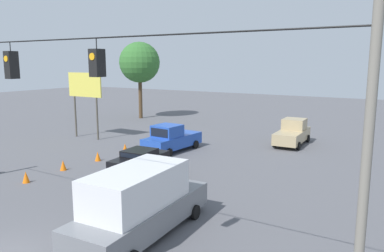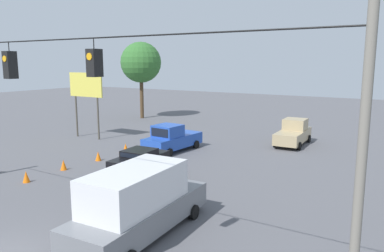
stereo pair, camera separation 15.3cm
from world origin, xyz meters
name	(u,v)px [view 1 (the left image)]	position (x,y,z in m)	size (l,w,h in m)	color
overhead_signal_span	(16,116)	(0.00, -1.03, 5.01)	(22.43, 0.38, 8.18)	slate
box_truck_grey_crossing_near	(140,203)	(-2.85, -4.16, 1.38)	(2.82, 7.11, 2.79)	slate
sedan_black_withflow_mid	(140,165)	(1.59, -9.61, 0.97)	(2.13, 3.95, 1.87)	black
pickup_truck_tan_oncoming_deep	(293,133)	(-3.13, -23.96, 0.98)	(2.28, 5.18, 2.12)	tan
pickup_truck_blue_withflow_far	(171,139)	(4.22, -16.68, 0.98)	(2.52, 5.35, 2.12)	#234CB2
traffic_cone_second	(26,177)	(6.99, -5.95, 0.33)	(0.41, 0.41, 0.66)	orange
traffic_cone_third	(63,165)	(7.19, -8.77, 0.33)	(0.41, 0.41, 0.66)	orange
traffic_cone_fourth	(98,156)	(6.98, -11.59, 0.33)	(0.41, 0.41, 0.66)	orange
traffic_cone_fifth	(125,148)	(7.12, -14.61, 0.33)	(0.41, 0.41, 0.66)	orange
roadside_billboard	(85,90)	(13.68, -16.90, 4.37)	(3.96, 0.16, 5.92)	#4C473D
tree_horizon_left	(140,63)	(17.28, -29.12, 6.77)	(4.90, 4.90, 9.26)	#4C3823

